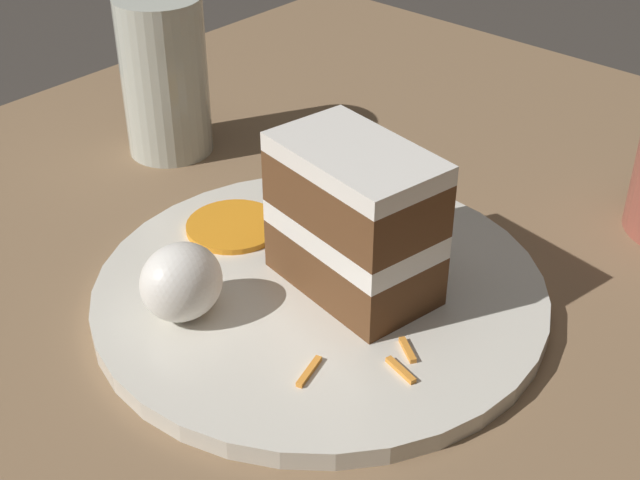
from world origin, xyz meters
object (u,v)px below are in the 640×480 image
at_px(plate, 320,292).
at_px(orange_garnish, 234,226).
at_px(cake_slice, 354,219).
at_px(drinking_glass, 166,87).
at_px(cream_dollop, 181,282).

bearing_deg(plate, orange_garnish, -95.52).
bearing_deg(cake_slice, orange_garnish, -76.94).
height_order(cake_slice, drinking_glass, drinking_glass).
bearing_deg(cream_dollop, plate, 151.82).
height_order(cream_dollop, orange_garnish, cream_dollop).
bearing_deg(orange_garnish, cake_slice, 93.27).
height_order(cake_slice, orange_garnish, cake_slice).
height_order(plate, cream_dollop, cream_dollop).
bearing_deg(cake_slice, plate, -36.33).
distance_m(plate, cake_slice, 0.06).
height_order(orange_garnish, drinking_glass, drinking_glass).
relative_size(cake_slice, orange_garnish, 1.71).
xyz_separation_m(cream_dollop, drinking_glass, (-0.16, -0.20, 0.02)).
distance_m(cream_dollop, drinking_glass, 0.25).
height_order(cream_dollop, drinking_glass, drinking_glass).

